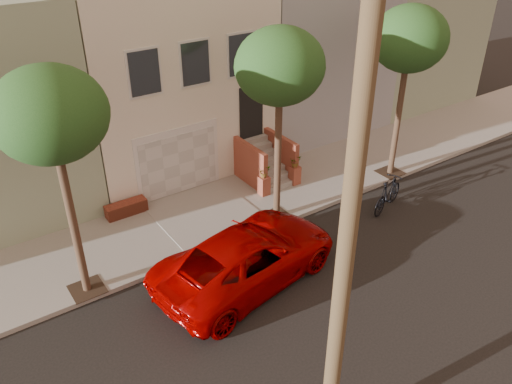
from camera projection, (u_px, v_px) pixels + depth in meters
ground at (331, 296)px, 14.34m from camera, size 90.00×90.00×0.00m
sidewalk at (229, 208)px, 18.10m from camera, size 40.00×3.70×0.15m
house_row at (148, 66)px, 20.43m from camera, size 33.10×11.70×7.00m
tree_left at (50, 116)px, 11.75m from camera, size 2.70×2.57×6.30m
tree_mid at (280, 68)px, 14.93m from camera, size 2.70×2.57×6.30m
tree_right at (410, 40)px, 17.61m from camera, size 2.70×2.57×6.30m
pickup_truck at (247, 257)px, 14.57m from camera, size 6.01×3.54×1.57m
motorcycle at (388, 194)px, 17.91m from camera, size 2.06×1.17×1.19m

